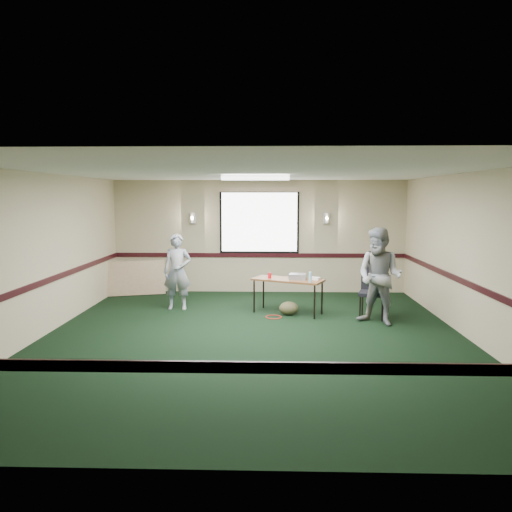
{
  "coord_description": "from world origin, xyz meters",
  "views": [
    {
      "loc": [
        0.28,
        -7.97,
        2.31
      ],
      "look_at": [
        0.0,
        1.3,
        1.2
      ],
      "focal_mm": 35.0,
      "sensor_mm": 36.0,
      "label": 1
    }
  ],
  "objects_px": {
    "projector": "(298,277)",
    "person_right": "(380,276)",
    "person_left": "(177,272)",
    "folding_table": "(288,281)",
    "conference_chair": "(373,287)"
  },
  "relations": [
    {
      "from": "projector",
      "to": "person_right",
      "type": "relative_size",
      "value": 0.19
    },
    {
      "from": "conference_chair",
      "to": "person_left",
      "type": "height_order",
      "value": "person_left"
    },
    {
      "from": "projector",
      "to": "person_left",
      "type": "height_order",
      "value": "person_left"
    },
    {
      "from": "projector",
      "to": "conference_chair",
      "type": "height_order",
      "value": "conference_chair"
    },
    {
      "from": "folding_table",
      "to": "person_right",
      "type": "distance_m",
      "value": 1.83
    },
    {
      "from": "folding_table",
      "to": "person_right",
      "type": "relative_size",
      "value": 0.85
    },
    {
      "from": "person_left",
      "to": "conference_chair",
      "type": "bearing_deg",
      "value": -8.66
    },
    {
      "from": "conference_chair",
      "to": "person_left",
      "type": "relative_size",
      "value": 0.63
    },
    {
      "from": "conference_chair",
      "to": "person_right",
      "type": "bearing_deg",
      "value": -73.62
    },
    {
      "from": "conference_chair",
      "to": "person_right",
      "type": "xyz_separation_m",
      "value": [
        -0.0,
        -0.55,
        0.3
      ]
    },
    {
      "from": "conference_chair",
      "to": "person_left",
      "type": "bearing_deg",
      "value": -171.9
    },
    {
      "from": "projector",
      "to": "person_left",
      "type": "distance_m",
      "value": 2.47
    },
    {
      "from": "folding_table",
      "to": "projector",
      "type": "xyz_separation_m",
      "value": [
        0.19,
        -0.04,
        0.11
      ]
    },
    {
      "from": "folding_table",
      "to": "person_right",
      "type": "height_order",
      "value": "person_right"
    },
    {
      "from": "projector",
      "to": "person_right",
      "type": "height_order",
      "value": "person_right"
    }
  ]
}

